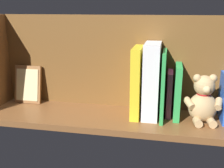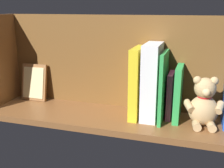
# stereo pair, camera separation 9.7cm
# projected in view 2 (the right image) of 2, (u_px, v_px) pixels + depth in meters

# --- Properties ---
(ground_plane) EXTENTS (0.98, 0.26, 0.02)m
(ground_plane) POSITION_uv_depth(u_px,v_px,m) (112.00, 118.00, 1.03)
(ground_plane) COLOR brown
(shelf_back_panel) EXTENTS (0.98, 0.02, 0.35)m
(shelf_back_panel) POSITION_uv_depth(u_px,v_px,m) (120.00, 62.00, 1.08)
(shelf_back_panel) COLOR brown
(shelf_back_panel) RESTS_ON ground_plane
(shelf_side_divider) EXTENTS (0.02, 0.20, 0.35)m
(shelf_side_divider) POSITION_uv_depth(u_px,v_px,m) (0.00, 60.00, 1.12)
(shelf_side_divider) COLOR brown
(shelf_side_divider) RESTS_ON ground_plane
(teddy_bear) EXTENTS (0.13, 0.12, 0.17)m
(teddy_bear) POSITION_uv_depth(u_px,v_px,m) (204.00, 104.00, 0.92)
(teddy_bear) COLOR tan
(teddy_bear) RESTS_ON ground_plane
(book_2) EXTENTS (0.02, 0.13, 0.19)m
(book_2) POSITION_uv_depth(u_px,v_px,m) (178.00, 93.00, 0.97)
(book_2) COLOR green
(book_2) RESTS_ON ground_plane
(book_3) EXTENTS (0.02, 0.10, 0.16)m
(book_3) POSITION_uv_depth(u_px,v_px,m) (170.00, 95.00, 0.99)
(book_3) COLOR #B23F72
(book_3) RESTS_ON ground_plane
(book_4) EXTENTS (0.01, 0.16, 0.24)m
(book_4) POSITION_uv_depth(u_px,v_px,m) (163.00, 86.00, 0.96)
(book_4) COLOR green
(book_4) RESTS_ON ground_plane
(dictionary_thick_white) EXTENTS (0.05, 0.15, 0.26)m
(dictionary_thick_white) POSITION_uv_depth(u_px,v_px,m) (152.00, 82.00, 0.98)
(dictionary_thick_white) COLOR silver
(dictionary_thick_white) RESTS_ON ground_plane
(book_5) EXTENTS (0.03, 0.15, 0.25)m
(book_5) POSITION_uv_depth(u_px,v_px,m) (137.00, 82.00, 0.99)
(book_5) COLOR yellow
(book_5) RESTS_ON ground_plane
(picture_frame_leaning) EXTENTS (0.11, 0.04, 0.15)m
(picture_frame_leaning) POSITION_uv_depth(u_px,v_px,m) (34.00, 82.00, 1.18)
(picture_frame_leaning) COLOR brown
(picture_frame_leaning) RESTS_ON ground_plane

